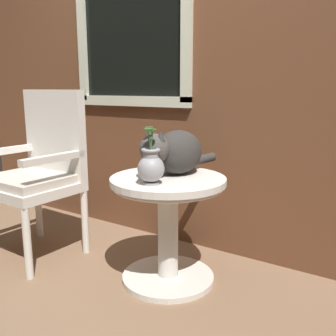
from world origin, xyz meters
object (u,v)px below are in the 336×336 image
at_px(wicker_chair, 40,167).
at_px(pewter_vase_with_ivy, 151,166).
at_px(cat, 175,152).
at_px(wicker_side_table, 168,212).

relative_size(wicker_chair, pewter_vase_with_ivy, 3.76).
distance_m(cat, pewter_vase_with_ivy, 0.25).
xyz_separation_m(wicker_side_table, cat, (-0.01, 0.08, 0.32)).
relative_size(cat, pewter_vase_with_ivy, 2.18).
bearing_deg(wicker_side_table, cat, 95.31).
relative_size(wicker_side_table, cat, 1.02).
bearing_deg(cat, wicker_side_table, -84.69).
height_order(wicker_side_table, pewter_vase_with_ivy, pewter_vase_with_ivy).
relative_size(wicker_side_table, wicker_chair, 0.59).
bearing_deg(pewter_vase_with_ivy, wicker_side_table, 94.97).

